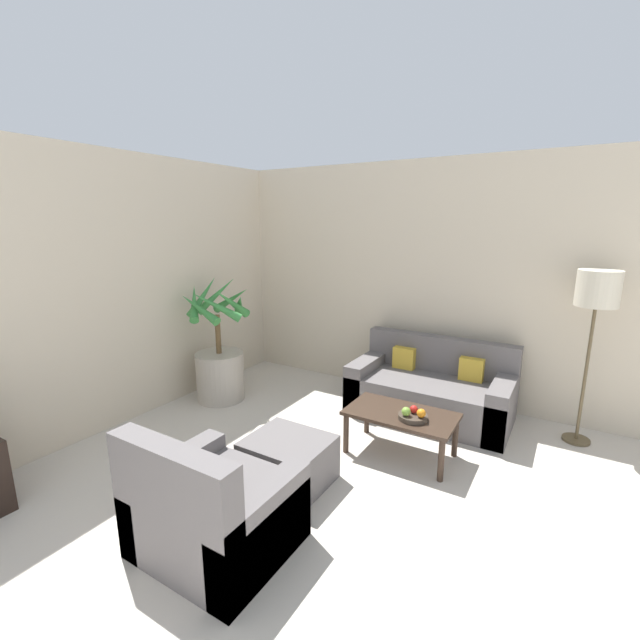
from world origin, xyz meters
The scene contains 11 objects.
wall_back centered at (0.00, 6.70, 1.35)m, with size 8.03×0.06×2.70m.
potted_palm centered at (-2.78, 5.32, 0.47)m, with size 0.80×0.80×1.43m.
sofa_loveseat centered at (-0.56, 6.17, 0.27)m, with size 1.63×0.82×0.80m.
floor_lamp centered at (0.81, 6.33, 1.39)m, with size 0.35×0.35×1.62m.
coffee_table centered at (-0.54, 5.24, 0.34)m, with size 0.94×0.53×0.40m.
fruit_bowl centered at (-0.41, 5.17, 0.42)m, with size 0.25×0.25×0.04m.
apple_red centered at (-0.42, 5.20, 0.47)m, with size 0.07×0.07×0.07m.
apple_green centered at (-0.46, 5.12, 0.48)m, with size 0.08×0.08×0.08m.
orange_fruit centered at (-0.34, 5.16, 0.48)m, with size 0.07×0.07×0.07m.
armchair centered at (-1.13, 3.55, 0.28)m, with size 0.90×0.79×0.84m.
ottoman centered at (-1.15, 4.39, 0.18)m, with size 0.63×0.55×0.36m.
Camera 1 is at (0.64, 1.91, 2.03)m, focal length 24.00 mm.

